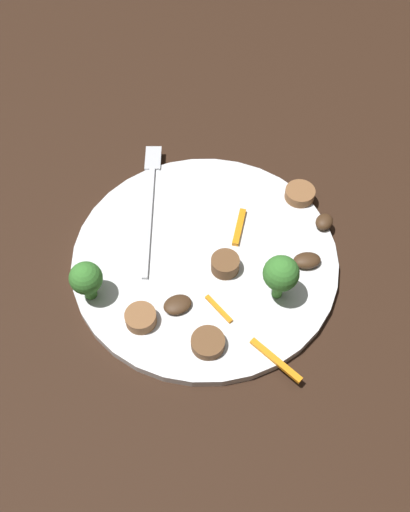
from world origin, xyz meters
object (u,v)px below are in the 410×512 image
at_px(broccoli_floret_1, 281,274).
at_px(sausage_slice_0, 225,264).
at_px(pepper_strip_2, 219,309).
at_px(sausage_slice_1, 141,318).
at_px(plate, 205,259).
at_px(pepper_strip_1, 276,360).
at_px(sausage_slice_2, 208,343).
at_px(mushroom_2, 307,260).
at_px(broccoli_floret_0, 86,279).
at_px(mushroom_0, 178,305).
at_px(sausage_slice_3, 300,194).
at_px(pepper_strip_0, 239,227).
at_px(mushroom_1, 324,222).
at_px(fork, 150,197).

xyz_separation_m(broccoli_floret_1, sausage_slice_0, (0.01, 0.06, -0.03)).
bearing_deg(pepper_strip_2, sausage_slice_1, 115.60).
distance_m(plate, pepper_strip_1, 0.13).
bearing_deg(pepper_strip_1, sausage_slice_2, 91.77).
bearing_deg(sausage_slice_1, pepper_strip_2, -64.40).
bearing_deg(pepper_strip_2, mushroom_2, -43.26).
xyz_separation_m(broccoli_floret_0, mushroom_0, (0.01, -0.08, -0.02)).
height_order(sausage_slice_3, pepper_strip_0, sausage_slice_3).
xyz_separation_m(sausage_slice_3, mushroom_1, (-0.03, -0.03, 0.00)).
bearing_deg(sausage_slice_1, sausage_slice_0, -37.51).
height_order(plate, fork, fork).
xyz_separation_m(fork, broccoli_floret_0, (-0.13, 0.02, 0.03)).
bearing_deg(fork, pepper_strip_0, -113.24).
bearing_deg(sausage_slice_2, mushroom_0, 51.54).
height_order(fork, pepper_strip_2, same).
xyz_separation_m(broccoli_floret_1, pepper_strip_2, (-0.03, 0.05, -0.03)).
distance_m(plate, mushroom_0, 0.06).
height_order(sausage_slice_2, pepper_strip_2, sausage_slice_2).
height_order(broccoli_floret_0, mushroom_0, broccoli_floret_0).
distance_m(mushroom_0, mushroom_1, 0.18).
distance_m(sausage_slice_3, pepper_strip_0, 0.08).
bearing_deg(mushroom_2, mushroom_0, 127.18).
bearing_deg(plate, sausage_slice_0, -110.99).
bearing_deg(sausage_slice_0, sausage_slice_1, 142.49).
bearing_deg(pepper_strip_1, mushroom_0, 74.15).
xyz_separation_m(broccoli_floret_1, sausage_slice_3, (0.13, 0.00, -0.03)).
bearing_deg(pepper_strip_1, mushroom_2, -3.85).
xyz_separation_m(broccoli_floret_0, pepper_strip_1, (-0.02, -0.19, -0.03)).
relative_size(mushroom_0, pepper_strip_0, 0.59).
xyz_separation_m(plate, sausage_slice_3, (0.10, -0.08, 0.01)).
height_order(sausage_slice_1, mushroom_0, sausage_slice_1).
relative_size(pepper_strip_1, pepper_strip_2, 1.60).
bearing_deg(pepper_strip_0, mushroom_1, -71.19).
height_order(broccoli_floret_0, broccoli_floret_1, broccoli_floret_1).
bearing_deg(fork, sausage_slice_0, -138.85).
relative_size(broccoli_floret_1, pepper_strip_0, 1.19).
distance_m(broccoli_floret_0, sausage_slice_0, 0.14).
bearing_deg(pepper_strip_2, pepper_strip_0, 2.82).
bearing_deg(broccoli_floret_0, plate, -51.71).
height_order(broccoli_floret_1, mushroom_0, broccoli_floret_1).
xyz_separation_m(mushroom_1, pepper_strip_1, (-0.16, 0.02, -0.00)).
distance_m(sausage_slice_1, pepper_strip_0, 0.15).
relative_size(broccoli_floret_0, broccoli_floret_1, 0.84).
bearing_deg(sausage_slice_2, plate, 17.55).
xyz_separation_m(sausage_slice_1, mushroom_2, (0.11, -0.14, -0.00)).
height_order(sausage_slice_0, sausage_slice_3, sausage_slice_0).
relative_size(sausage_slice_3, mushroom_1, 1.52).
relative_size(sausage_slice_1, mushroom_0, 1.07).
relative_size(plate, broccoli_floret_0, 5.86).
bearing_deg(broccoli_floret_0, sausage_slice_1, -103.77).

